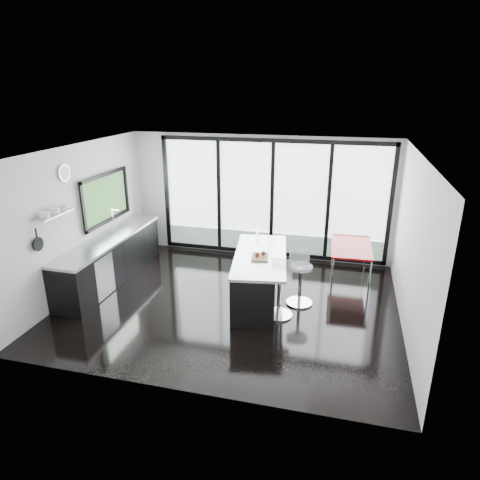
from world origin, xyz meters
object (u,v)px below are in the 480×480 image
(island, at_px, (256,277))
(bar_stool_far, at_px, (300,285))
(bar_stool_near, at_px, (279,296))
(red_table, at_px, (350,263))

(island, relative_size, bar_stool_far, 3.03)
(bar_stool_near, bearing_deg, bar_stool_far, 67.87)
(bar_stool_near, height_order, red_table, bar_stool_near)
(bar_stool_far, relative_size, red_table, 0.55)
(island, distance_m, bar_stool_near, 0.74)
(island, relative_size, red_table, 1.67)
(bar_stool_far, bearing_deg, red_table, 38.15)
(bar_stool_near, bearing_deg, island, 142.24)
(bar_stool_near, xyz_separation_m, red_table, (1.17, 1.84, -0.02))
(island, bearing_deg, bar_stool_far, 0.73)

